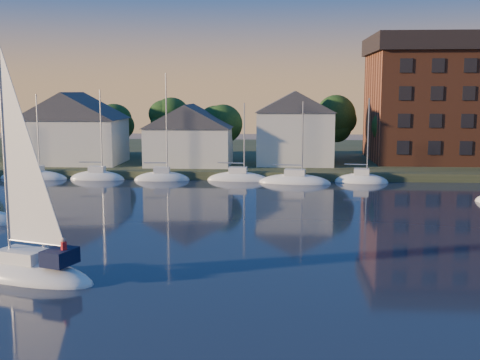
# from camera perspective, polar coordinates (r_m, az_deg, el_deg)

# --- Properties ---
(shoreline_land) EXTENTS (160.00, 50.00, 2.00)m
(shoreline_land) POSITION_cam_1_polar(r_m,az_deg,el_deg) (97.90, 0.25, 2.11)
(shoreline_land) COLOR #333E24
(shoreline_land) RESTS_ON ground
(wooden_dock) EXTENTS (120.00, 3.00, 1.00)m
(wooden_dock) POSITION_cam_1_polar(r_m,az_deg,el_deg) (75.14, -0.83, 0.18)
(wooden_dock) COLOR brown
(wooden_dock) RESTS_ON ground
(clubhouse_west) EXTENTS (13.65, 9.45, 9.64)m
(clubhouse_west) POSITION_cam_1_polar(r_m,az_deg,el_deg) (85.00, -15.50, 4.86)
(clubhouse_west) COLOR white
(clubhouse_west) RESTS_ON shoreline_land
(clubhouse_centre) EXTENTS (11.55, 8.40, 8.08)m
(clubhouse_centre) POSITION_cam_1_polar(r_m,az_deg,el_deg) (80.22, -4.83, 4.37)
(clubhouse_centre) COLOR white
(clubhouse_centre) RESTS_ON shoreline_land
(clubhouse_east) EXTENTS (10.50, 8.40, 9.80)m
(clubhouse_east) POSITION_cam_1_polar(r_m,az_deg,el_deg) (81.28, 5.22, 5.03)
(clubhouse_east) COLOR white
(clubhouse_east) RESTS_ON shoreline_land
(condo_block) EXTENTS (31.00, 17.00, 17.40)m
(condo_block) POSITION_cam_1_polar(r_m,az_deg,el_deg) (91.46, 21.80, 7.22)
(condo_block) COLOR brown
(condo_block) RESTS_ON shoreline_land
(tree_line) EXTENTS (93.40, 5.40, 8.90)m
(tree_line) POSITION_cam_1_polar(r_m,az_deg,el_deg) (85.28, 1.11, 6.01)
(tree_line) COLOR #332117
(tree_line) RESTS_ON shoreline_land
(moored_fleet) EXTENTS (63.50, 2.40, 12.05)m
(moored_fleet) POSITION_cam_1_polar(r_m,az_deg,el_deg) (74.13, -10.30, 0.01)
(moored_fleet) COLOR white
(moored_fleet) RESTS_ON ground
(hero_sailboat) EXTENTS (10.15, 6.11, 14.94)m
(hero_sailboat) POSITION_cam_1_polar(r_m,az_deg,el_deg) (37.64, -19.68, -7.76)
(hero_sailboat) COLOR white
(hero_sailboat) RESTS_ON ground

